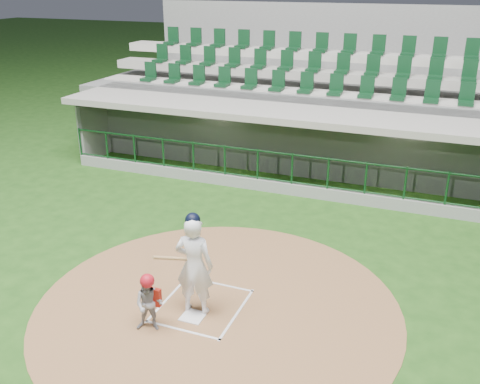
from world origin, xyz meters
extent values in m
plane|color=#1D4513|center=(0.00, 0.00, 0.00)|extent=(120.00, 120.00, 0.00)
cylinder|color=brown|center=(0.30, -0.20, 0.01)|extent=(7.20, 7.20, 0.01)
cube|color=white|center=(0.00, -0.70, 0.02)|extent=(0.43, 0.43, 0.02)
cube|color=white|center=(-0.75, -0.30, 0.02)|extent=(0.05, 1.80, 0.01)
cube|color=silver|center=(0.75, -0.30, 0.02)|extent=(0.05, 1.80, 0.01)
cube|color=silver|center=(0.00, 0.55, 0.02)|extent=(1.55, 0.05, 0.01)
cube|color=white|center=(0.00, -1.15, 0.02)|extent=(1.55, 0.05, 0.01)
cube|color=slate|center=(0.00, 7.50, -0.55)|extent=(15.00, 3.00, 0.10)
cube|color=slate|center=(0.00, 9.10, 0.85)|extent=(15.00, 0.20, 2.70)
cube|color=#B3AF9E|center=(0.00, 8.98, 1.10)|extent=(13.50, 0.04, 0.90)
cube|color=slate|center=(-7.50, 7.50, 0.85)|extent=(0.20, 3.00, 2.70)
cube|color=gray|center=(0.00, 7.25, 2.30)|extent=(15.40, 3.50, 0.20)
cube|color=gray|center=(0.00, 5.95, 0.15)|extent=(15.00, 0.15, 0.40)
cube|color=black|center=(0.00, 5.95, 1.73)|extent=(15.00, 0.01, 0.95)
cube|color=brown|center=(0.00, 8.55, -0.28)|extent=(12.75, 0.40, 0.45)
cube|color=white|center=(-3.00, 7.50, 2.17)|extent=(1.30, 0.35, 0.04)
cube|color=white|center=(3.00, 7.50, 2.17)|extent=(1.30, 0.35, 0.04)
imported|color=#A21C11|center=(-4.14, 8.26, 0.41)|extent=(1.27, 0.85, 1.82)
imported|color=maroon|center=(-1.24, 8.33, 0.40)|extent=(1.09, 0.53, 1.80)
imported|color=#B61D13|center=(2.10, 8.27, 0.26)|extent=(0.88, 0.74, 1.52)
imported|color=maroon|center=(3.65, 8.20, 0.40)|extent=(1.74, 0.83, 1.80)
cube|color=slate|center=(0.00, 10.75, 1.15)|extent=(17.00, 6.50, 2.50)
cube|color=#A7A397|center=(0.00, 9.25, 2.30)|extent=(16.60, 0.95, 0.30)
cube|color=gray|center=(0.00, 10.20, 2.85)|extent=(16.60, 0.95, 0.30)
cube|color=#AAA599|center=(0.00, 11.15, 3.40)|extent=(16.60, 0.95, 0.30)
cube|color=slate|center=(0.00, 14.10, 2.53)|extent=(17.00, 0.25, 5.05)
imported|color=white|center=(-0.03, -0.50, 1.02)|extent=(0.78, 0.56, 2.01)
sphere|color=black|center=(-0.03, -0.50, 1.97)|extent=(0.28, 0.28, 0.28)
cylinder|color=tan|center=(-0.28, -0.75, 1.25)|extent=(0.58, 0.79, 0.39)
imported|color=gray|center=(-0.56, -1.32, 0.55)|extent=(0.62, 0.54, 1.08)
sphere|color=#B51321|center=(-0.56, -1.32, 1.04)|extent=(0.26, 0.26, 0.26)
cube|color=maroon|center=(-0.56, -1.17, 0.62)|extent=(0.32, 0.10, 0.35)
camera|label=1|loc=(3.97, -8.35, 6.08)|focal=40.00mm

